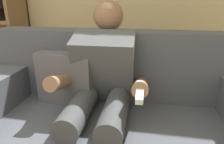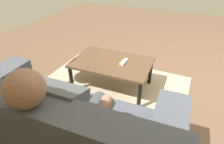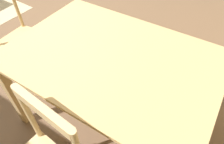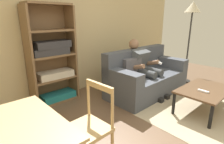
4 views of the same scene
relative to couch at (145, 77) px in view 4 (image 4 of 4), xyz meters
name	(u,v)px [view 4 (image 4 of 4)]	position (x,y,z in m)	size (l,w,h in m)	color
wall_back	(66,32)	(-1.14, 1.16, 0.93)	(6.86, 0.12, 2.55)	#D1BC8C
couch	(145,77)	(0.00, 0.00, 0.00)	(1.84, 0.86, 0.91)	#474C56
person_lounging	(143,66)	(-0.07, 0.01, 0.24)	(0.59, 0.95, 1.12)	#4C5156
coffee_table	(205,91)	(0.06, -1.19, 0.02)	(1.01, 0.66, 0.40)	brown
tv_remote	(203,91)	(-0.10, -1.22, 0.08)	(0.05, 0.17, 0.02)	white
bookshelf	(52,60)	(-1.59, 0.92, 0.46)	(0.84, 0.36, 1.78)	brown
dining_chair_facing_couch	(89,128)	(-2.07, -0.84, 0.11)	(0.44, 0.44, 0.90)	tan
area_rug	(202,110)	(0.06, -1.19, -0.33)	(2.00, 1.40, 0.01)	tan
floor_lamp	(192,15)	(1.28, -0.27, 1.26)	(0.36, 0.36, 1.89)	black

